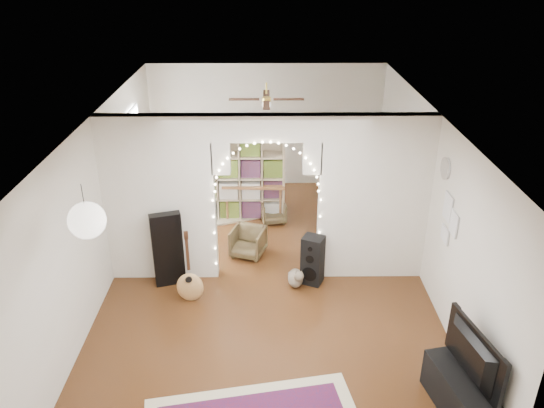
{
  "coord_description": "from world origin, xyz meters",
  "views": [
    {
      "loc": [
        0.01,
        -7.38,
        4.84
      ],
      "look_at": [
        0.08,
        0.3,
        1.13
      ],
      "focal_mm": 35.0,
      "sensor_mm": 36.0,
      "label": 1
    }
  ],
  "objects_px": {
    "bookcase": "(240,176)",
    "media_console": "(458,393)",
    "acoustic_guitar": "(189,276)",
    "dining_chair_right": "(248,242)",
    "dining_table": "(255,183)",
    "floor_speaker": "(313,260)",
    "dining_chair_left": "(273,212)"
  },
  "relations": [
    {
      "from": "floor_speaker",
      "to": "dining_chair_left",
      "type": "relative_size",
      "value": 1.75
    },
    {
      "from": "dining_table",
      "to": "dining_chair_left",
      "type": "bearing_deg",
      "value": -41.09
    },
    {
      "from": "bookcase",
      "to": "dining_table",
      "type": "height_order",
      "value": "bookcase"
    },
    {
      "from": "bookcase",
      "to": "media_console",
      "type": "bearing_deg",
      "value": -82.65
    },
    {
      "from": "dining_table",
      "to": "bookcase",
      "type": "bearing_deg",
      "value": -150.91
    },
    {
      "from": "floor_speaker",
      "to": "dining_chair_right",
      "type": "height_order",
      "value": "floor_speaker"
    },
    {
      "from": "bookcase",
      "to": "dining_table",
      "type": "distance_m",
      "value": 0.37
    },
    {
      "from": "floor_speaker",
      "to": "dining_table",
      "type": "height_order",
      "value": "floor_speaker"
    },
    {
      "from": "dining_table",
      "to": "floor_speaker",
      "type": "bearing_deg",
      "value": -65.81
    },
    {
      "from": "floor_speaker",
      "to": "dining_chair_right",
      "type": "distance_m",
      "value": 1.36
    },
    {
      "from": "dining_chair_left",
      "to": "dining_table",
      "type": "bearing_deg",
      "value": 125.89
    },
    {
      "from": "acoustic_guitar",
      "to": "bookcase",
      "type": "relative_size",
      "value": 0.58
    },
    {
      "from": "dining_table",
      "to": "acoustic_guitar",
      "type": "bearing_deg",
      "value": -104.54
    },
    {
      "from": "dining_chair_right",
      "to": "bookcase",
      "type": "bearing_deg",
      "value": 115.22
    },
    {
      "from": "floor_speaker",
      "to": "bookcase",
      "type": "distance_m",
      "value": 2.67
    },
    {
      "from": "media_console",
      "to": "dining_table",
      "type": "height_order",
      "value": "dining_table"
    },
    {
      "from": "acoustic_guitar",
      "to": "dining_table",
      "type": "relative_size",
      "value": 0.82
    },
    {
      "from": "floor_speaker",
      "to": "dining_table",
      "type": "bearing_deg",
      "value": 136.0
    },
    {
      "from": "bookcase",
      "to": "dining_chair_left",
      "type": "distance_m",
      "value": 0.95
    },
    {
      "from": "media_console",
      "to": "acoustic_guitar",
      "type": "bearing_deg",
      "value": 135.68
    },
    {
      "from": "media_console",
      "to": "dining_chair_right",
      "type": "height_order",
      "value": "dining_chair_right"
    },
    {
      "from": "floor_speaker",
      "to": "media_console",
      "type": "relative_size",
      "value": 0.82
    },
    {
      "from": "media_console",
      "to": "dining_chair_right",
      "type": "distance_m",
      "value": 4.3
    },
    {
      "from": "dining_chair_right",
      "to": "floor_speaker",
      "type": "bearing_deg",
      "value": -21.6
    },
    {
      "from": "dining_chair_right",
      "to": "dining_table",
      "type": "bearing_deg",
      "value": 104.62
    },
    {
      "from": "acoustic_guitar",
      "to": "dining_chair_right",
      "type": "xyz_separation_m",
      "value": [
        0.83,
        1.34,
        -0.19
      ]
    },
    {
      "from": "floor_speaker",
      "to": "dining_chair_right",
      "type": "xyz_separation_m",
      "value": [
        -1.05,
        0.86,
        -0.16
      ]
    },
    {
      "from": "bookcase",
      "to": "dining_table",
      "type": "relative_size",
      "value": 1.42
    },
    {
      "from": "media_console",
      "to": "dining_chair_right",
      "type": "relative_size",
      "value": 1.8
    },
    {
      "from": "floor_speaker",
      "to": "media_console",
      "type": "bearing_deg",
      "value": -36.26
    },
    {
      "from": "dining_table",
      "to": "dining_chair_right",
      "type": "distance_m",
      "value": 1.65
    },
    {
      "from": "bookcase",
      "to": "dining_chair_right",
      "type": "relative_size",
      "value": 3.18
    }
  ]
}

